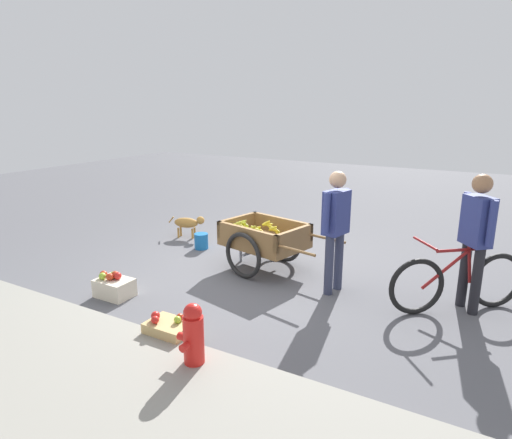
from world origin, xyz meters
TOP-DOWN VIEW (x-y plane):
  - ground_plane at (0.00, 0.00)m, footprint 24.00×24.00m
  - curb_strip at (0.00, 3.30)m, footprint 12.00×2.40m
  - fruit_cart at (-0.13, -0.17)m, footprint 1.78×1.12m
  - vendor_person at (-1.25, 0.07)m, footprint 0.27×0.57m
  - bicycle at (-2.65, -0.10)m, footprint 1.32×1.10m
  - cyclist_person at (-2.77, -0.19)m, footprint 0.37×0.43m
  - dog at (1.78, -0.88)m, footprint 0.65×0.30m
  - fire_hydrant at (-0.81, 2.36)m, footprint 0.25×0.25m
  - plastic_bucket at (1.21, -0.49)m, footprint 0.22×0.22m
  - apple_crate at (1.04, 1.54)m, footprint 0.44×0.32m
  - mixed_fruit_crate at (-0.27, 2.06)m, footprint 0.44×0.32m

SIDE VIEW (x-z plane):
  - ground_plane at x=0.00m, z-range 0.00..0.00m
  - curb_strip at x=0.00m, z-range 0.00..0.12m
  - mixed_fruit_crate at x=-0.27m, z-range -0.04..0.27m
  - plastic_bucket at x=1.21m, z-range 0.00..0.25m
  - apple_crate at x=1.04m, z-range -0.03..0.29m
  - dog at x=1.78m, z-range 0.07..0.47m
  - fire_hydrant at x=-0.81m, z-range 0.00..0.67m
  - bicycle at x=-2.65m, z-range -0.07..0.78m
  - fruit_cart at x=-0.13m, z-range 0.08..0.80m
  - vendor_person at x=-1.25m, z-range 0.14..1.67m
  - cyclist_person at x=-2.77m, z-range 0.15..1.72m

